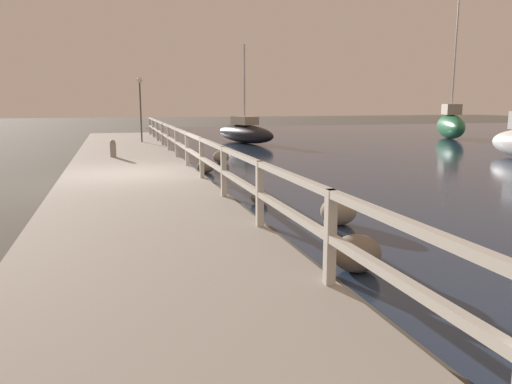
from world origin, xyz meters
The scene contains 12 objects.
ground_plane centered at (0.00, 0.00, 0.00)m, with size 120.00×120.00×0.00m, color #4C473D.
dock_walkway centered at (0.00, 0.00, 0.15)m, with size 3.44×36.00×0.29m.
railing centered at (1.62, 0.00, 0.95)m, with size 0.10×32.50×0.97m.
boulder_mid_strip centered at (3.18, 3.93, 0.22)m, with size 0.58×0.52×0.43m.
boulder_far_strip centered at (2.48, -3.26, 0.14)m, with size 0.36×0.33×0.27m.
boulder_near_dock centered at (2.22, 1.57, 0.19)m, with size 0.52×0.47×0.39m.
boulder_water_edge centered at (2.45, -7.70, 0.24)m, with size 0.63×0.57×0.47m.
boulder_upstream centered at (3.28, -5.42, 0.24)m, with size 0.64×0.57×0.48m.
mooring_bollard centered at (-0.44, 4.22, 0.58)m, with size 0.20×0.20×0.58m.
dock_lamp centered at (0.84, 10.53, 2.47)m, with size 0.26×0.26×2.93m.
sailboat_green centered at (18.62, 12.05, 0.82)m, with size 2.93×4.79×8.32m.
sailboat_black centered at (6.19, 12.18, 0.55)m, with size 2.45×5.61×4.99m.
Camera 1 is at (-0.40, -13.13, 2.10)m, focal length 35.00 mm.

